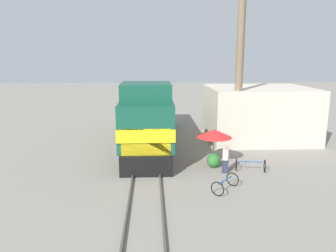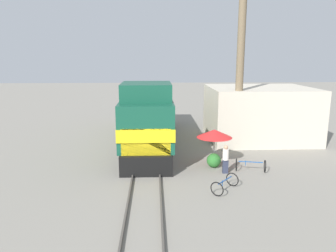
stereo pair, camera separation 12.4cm
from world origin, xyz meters
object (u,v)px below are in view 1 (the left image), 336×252
Objects in this scene: billboard_sign at (226,107)px; person_bystander at (226,158)px; bicycle at (250,165)px; bicycle_spare at (225,184)px; utility_pole at (240,61)px; vendor_umbrella at (214,133)px; locomotive at (147,116)px.

billboard_sign is 7.79m from person_bystander.
person_bystander is at bearing -69.34° from bicycle.
person_bystander is 2.52m from bicycle_spare.
bicycle_spare is at bearing -24.57° from bicycle.
vendor_umbrella is (-2.25, -3.49, -4.10)m from utility_pole.
utility_pole is 6.92× the size of bicycle.
bicycle is at bearing -38.23° from vendor_umbrella.
vendor_umbrella is at bearing -115.43° from bicycle.
person_bystander reaches higher than bicycle.
person_bystander is (0.35, -1.62, -1.00)m from vendor_umbrella.
vendor_umbrella is 1.28× the size of bicycle_spare.
utility_pole is 7.45× the size of person_bystander.
vendor_umbrella is 0.64× the size of billboard_sign.
locomotive reaches higher than vendor_umbrella.
billboard_sign is 10.31m from bicycle_spare.
person_bystander is (-1.90, -5.11, -5.11)m from utility_pole.
locomotive is 7.17× the size of vendor_umbrella.
vendor_umbrella reaches higher than bicycle_spare.
vendor_umbrella is at bearing -122.79° from utility_pole.
utility_pole is 9.69m from bicycle_spare.
bicycle is 3.28m from bicycle_spare.
locomotive is 7.50m from utility_pole.
person_bystander reaches higher than bicycle_spare.
bicycle is (5.77, -6.38, -1.68)m from locomotive.
person_bystander is 1.55m from bicycle.
vendor_umbrella is at bearing -51.32° from locomotive.
person_bystander is at bearing -110.43° from utility_pole.
person_bystander is 0.93× the size of bicycle.
locomotive is 6.36m from vendor_umbrella.
billboard_sign is (1.96, 5.82, 0.67)m from vendor_umbrella.
bicycle is (1.80, -1.42, -1.50)m from vendor_umbrella.
person_bystander is (4.32, -6.58, -1.18)m from locomotive.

